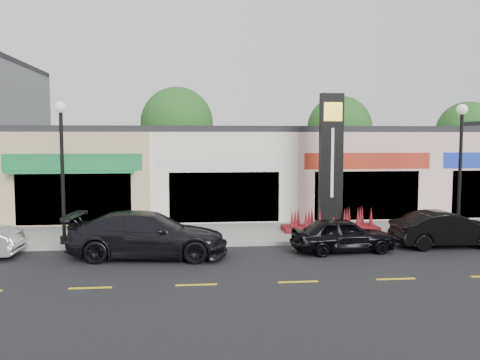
{
  "coord_description": "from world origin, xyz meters",
  "views": [
    {
      "loc": [
        -3.19,
        -17.44,
        4.3
      ],
      "look_at": [
        -1.02,
        4.0,
        2.44
      ],
      "focal_mm": 38.0,
      "sensor_mm": 36.0,
      "label": 1
    }
  ],
  "objects_px": {
    "car_dark_sedan": "(148,235)",
    "car_black_sedan": "(343,235)",
    "pylon_sign": "(331,183)",
    "lamp_east_near": "(461,156)",
    "car_black_conv": "(447,229)",
    "lamp_west_near": "(62,158)"
  },
  "relations": [
    {
      "from": "car_dark_sedan",
      "to": "car_black_sedan",
      "type": "xyz_separation_m",
      "value": [
        7.12,
        0.11,
        -0.17
      ]
    },
    {
      "from": "car_black_conv",
      "to": "car_dark_sedan",
      "type": "bearing_deg",
      "value": 91.85
    },
    {
      "from": "pylon_sign",
      "to": "car_black_conv",
      "type": "xyz_separation_m",
      "value": [
        3.79,
        -3.09,
        -1.58
      ]
    },
    {
      "from": "lamp_east_near",
      "to": "car_dark_sedan",
      "type": "bearing_deg",
      "value": -171.34
    },
    {
      "from": "lamp_east_near",
      "to": "car_black_sedan",
      "type": "height_order",
      "value": "lamp_east_near"
    },
    {
      "from": "lamp_east_near",
      "to": "pylon_sign",
      "type": "xyz_separation_m",
      "value": [
        -5.0,
        1.7,
        -1.2
      ]
    },
    {
      "from": "lamp_east_near",
      "to": "car_dark_sedan",
      "type": "relative_size",
      "value": 0.98
    },
    {
      "from": "lamp_east_near",
      "to": "car_black_conv",
      "type": "relative_size",
      "value": 1.3
    },
    {
      "from": "lamp_west_near",
      "to": "car_black_sedan",
      "type": "height_order",
      "value": "lamp_west_near"
    },
    {
      "from": "lamp_west_near",
      "to": "car_black_conv",
      "type": "relative_size",
      "value": 1.3
    },
    {
      "from": "lamp_east_near",
      "to": "car_black_sedan",
      "type": "xyz_separation_m",
      "value": [
        -5.52,
        -1.81,
        -2.83
      ]
    },
    {
      "from": "pylon_sign",
      "to": "car_dark_sedan",
      "type": "height_order",
      "value": "pylon_sign"
    },
    {
      "from": "car_dark_sedan",
      "to": "car_black_sedan",
      "type": "distance_m",
      "value": 7.13
    },
    {
      "from": "car_dark_sedan",
      "to": "car_black_sedan",
      "type": "bearing_deg",
      "value": -83.15
    },
    {
      "from": "lamp_east_near",
      "to": "car_black_conv",
      "type": "distance_m",
      "value": 3.34
    },
    {
      "from": "car_black_sedan",
      "to": "lamp_east_near",
      "type": "bearing_deg",
      "value": -76.91
    },
    {
      "from": "car_dark_sedan",
      "to": "car_black_sedan",
      "type": "relative_size",
      "value": 1.48
    },
    {
      "from": "lamp_east_near",
      "to": "car_black_conv",
      "type": "bearing_deg",
      "value": -131.14
    },
    {
      "from": "pylon_sign",
      "to": "lamp_east_near",
      "type": "bearing_deg",
      "value": -18.75
    },
    {
      "from": "car_black_sedan",
      "to": "car_black_conv",
      "type": "height_order",
      "value": "car_black_conv"
    },
    {
      "from": "car_dark_sedan",
      "to": "car_black_conv",
      "type": "distance_m",
      "value": 11.44
    },
    {
      "from": "lamp_west_near",
      "to": "lamp_east_near",
      "type": "height_order",
      "value": "same"
    }
  ]
}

